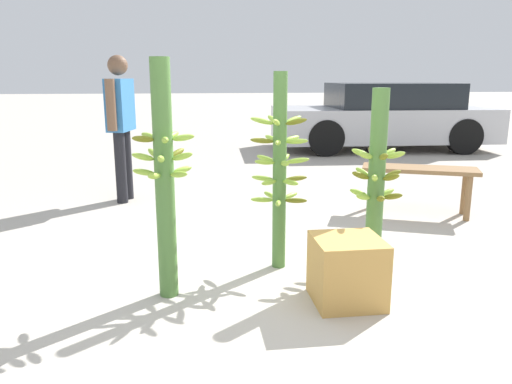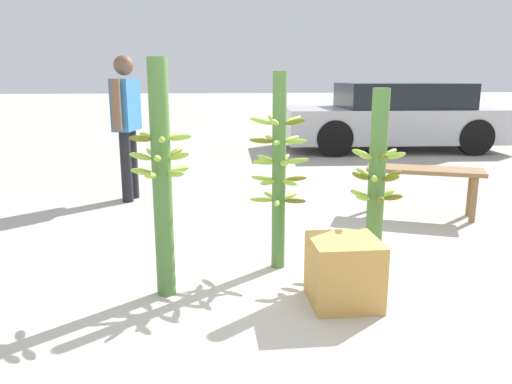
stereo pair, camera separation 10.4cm
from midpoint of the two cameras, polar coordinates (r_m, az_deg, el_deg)
ground_plane at (r=3.34m, az=3.84°, el=-11.29°), size 80.00×80.00×0.00m
banana_stalk_left at (r=3.11m, az=-11.36°, el=1.50°), size 0.39×0.39×1.49m
banana_stalk_center at (r=3.55m, az=1.87°, el=2.61°), size 0.43×0.42×1.41m
banana_stalk_right at (r=3.71m, az=12.82°, el=1.55°), size 0.39×0.40×1.30m
vendor_person at (r=5.73m, az=-15.71°, el=8.31°), size 0.28×0.65×1.60m
market_bench at (r=5.27m, az=17.61°, el=1.76°), size 1.17×0.76×0.49m
parked_car at (r=10.00m, az=14.11°, el=8.33°), size 4.17×1.99×1.25m
produce_crate at (r=3.16m, az=9.42°, el=-8.83°), size 0.41×0.41×0.41m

